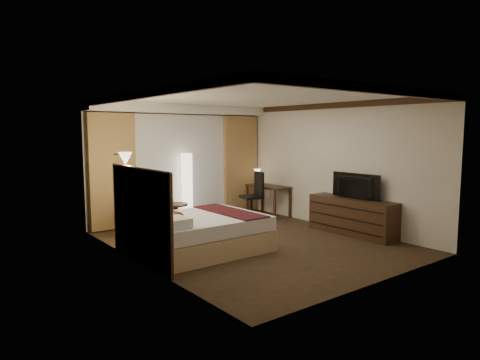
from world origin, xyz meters
TOP-DOWN VIEW (x-y plane):
  - floor at (0.00, 0.00)m, footprint 4.50×5.50m
  - ceiling at (0.00, 0.00)m, footprint 4.50×5.50m
  - back_wall at (0.00, 2.75)m, footprint 4.50×0.02m
  - left_wall at (-2.25, 0.00)m, footprint 0.02×5.50m
  - right_wall at (2.25, 0.00)m, footprint 0.02×5.50m
  - crown_molding at (0.00, 0.00)m, footprint 4.50×5.50m
  - soffit at (0.00, 2.50)m, footprint 4.50×0.50m
  - curtain_sheer at (0.00, 2.67)m, footprint 2.48×0.04m
  - curtain_left_drape at (-1.70, 2.61)m, footprint 1.00×0.14m
  - curtain_right_drape at (1.70, 2.61)m, footprint 1.00×0.14m
  - wall_sconce at (-2.09, 0.95)m, footprint 0.24×0.24m
  - bed at (-1.11, 0.11)m, footprint 2.16×1.68m
  - headboard at (-2.20, 0.11)m, footprint 0.12×1.98m
  - armchair at (-1.32, 1.91)m, footprint 1.08×1.07m
  - side_table at (-0.63, 1.83)m, footprint 0.51×0.51m
  - floor_lamp at (-0.00, 2.42)m, footprint 0.34×0.34m
  - desk at (1.95, 1.79)m, footprint 0.55×1.15m
  - desk_lamp at (1.95, 2.22)m, footprint 0.18×0.18m
  - office_chair at (1.37, 1.74)m, footprint 0.65×0.65m
  - dresser at (2.00, -0.74)m, footprint 0.50×1.90m
  - television at (1.97, -0.74)m, footprint 0.65×1.13m

SIDE VIEW (x-z plane):
  - floor at x=0.00m, z-range -0.01..0.01m
  - side_table at x=-0.63m, z-range 0.00..0.56m
  - bed at x=-1.11m, z-range 0.00..0.63m
  - dresser at x=2.00m, z-range 0.00..0.74m
  - desk at x=1.95m, z-range 0.00..0.75m
  - armchair at x=-1.32m, z-range 0.00..0.81m
  - office_chair at x=1.37m, z-range 0.00..1.13m
  - headboard at x=-2.20m, z-range 0.00..1.50m
  - floor_lamp at x=0.00m, z-range 0.00..1.60m
  - desk_lamp at x=1.95m, z-range 0.75..1.09m
  - television at x=1.97m, z-range 0.99..1.14m
  - curtain_sheer at x=0.00m, z-range 0.02..2.48m
  - curtain_left_drape at x=-1.70m, z-range 0.02..2.48m
  - curtain_right_drape at x=1.70m, z-range 0.02..2.48m
  - back_wall at x=0.00m, z-range 0.00..2.70m
  - left_wall at x=-2.25m, z-range 0.00..2.70m
  - right_wall at x=2.25m, z-range 0.00..2.70m
  - wall_sconce at x=-2.09m, z-range 1.50..1.74m
  - soffit at x=0.00m, z-range 2.50..2.70m
  - crown_molding at x=0.00m, z-range 2.58..2.70m
  - ceiling at x=0.00m, z-range 2.70..2.71m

